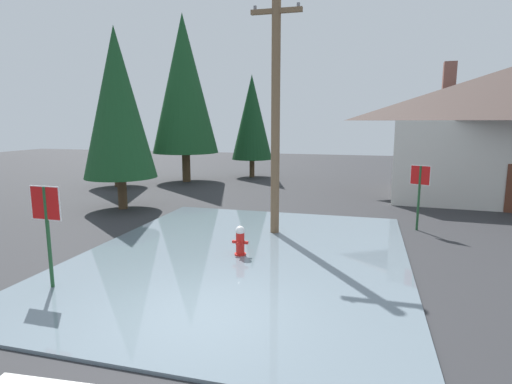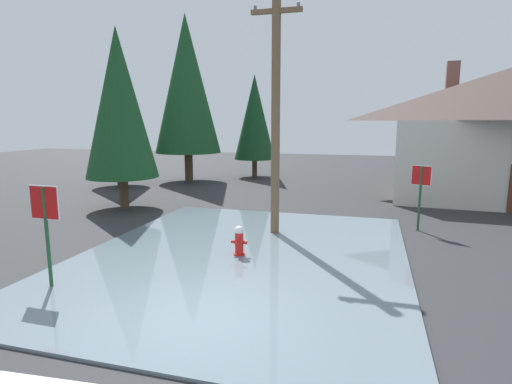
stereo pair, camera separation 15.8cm
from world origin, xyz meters
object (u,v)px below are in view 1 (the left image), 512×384
Objects in this scene: utility_pole at (276,112)px; pine_tree_short_left at (117,103)px; pine_tree_tall_left at (114,106)px; pine_tree_mid_left at (184,85)px; fire_hydrant at (240,242)px; stop_sign_far at (420,185)px; house at (505,132)px; pine_tree_far_center at (252,118)px; stop_sign_near at (47,216)px.

utility_pole is 7.55m from pine_tree_short_left.
pine_tree_tall_left is (-10.93, 7.63, 0.57)m from utility_pole.
fire_hydrant is at bearing -59.94° from pine_tree_mid_left.
house reaches higher than stop_sign_far.
pine_tree_tall_left is 6.52m from pine_tree_short_left.
pine_tree_far_center is (2.63, 11.22, -0.48)m from pine_tree_short_left.
pine_tree_far_center is (-9.18, 11.73, 2.36)m from stop_sign_far.
stop_sign_near is 0.31× the size of pine_tree_short_left.
pine_tree_far_center is (-0.77, 19.28, 2.26)m from stop_sign_near.
pine_tree_mid_left is (-4.16, 16.24, 4.19)m from stop_sign_near.
stop_sign_far reaches higher than fire_hydrant.
pine_tree_short_left is (0.76, -8.18, -1.45)m from pine_tree_mid_left.
pine_tree_mid_left is at bearing 145.35° from stop_sign_far.
utility_pole is at bearing -34.91° from pine_tree_tall_left.
house is at bearing 48.96° from stop_sign_near.
pine_tree_short_left reaches higher than stop_sign_far.
house is at bearing 50.61° from fire_hydrant.
pine_tree_far_center is at bearing 161.85° from house.
stop_sign_far is 0.33× the size of pine_tree_far_center.
stop_sign_near is 0.31× the size of utility_pole.
stop_sign_near is at bearing -123.26° from utility_pole.
pine_tree_mid_left is 4.95m from pine_tree_far_center.
fire_hydrant is 0.13× the size of pine_tree_far_center.
utility_pole is 0.76× the size of pine_tree_mid_left.
pine_tree_mid_left is 1.49× the size of pine_tree_far_center.
pine_tree_short_left is at bearing -54.94° from pine_tree_tall_left.
pine_tree_short_left is at bearing 162.32° from utility_pole.
pine_tree_far_center is at bearing 104.47° from fire_hydrant.
pine_tree_far_center is at bearing 41.95° from pine_tree_mid_left.
pine_tree_tall_left is at bearing 145.09° from utility_pole.
fire_hydrant is 0.12× the size of pine_tree_short_left.
house is at bearing -18.15° from pine_tree_far_center.
stop_sign_near is 9.17m from pine_tree_short_left.
utility_pole is 1.14× the size of pine_tree_far_center.
pine_tree_short_left is at bearing -103.18° from pine_tree_far_center.
pine_tree_tall_left is at bearing -175.98° from house.
house is (9.10, 9.04, -0.77)m from utility_pole.
pine_tree_tall_left reaches higher than stop_sign_far.
pine_tree_mid_left is (2.99, 2.84, 1.32)m from pine_tree_tall_left.
pine_tree_short_left is at bearing 144.46° from fire_hydrant.
stop_sign_far is 12.16m from pine_tree_short_left.
stop_sign_near is 15.45m from pine_tree_tall_left.
utility_pole reaches higher than stop_sign_far.
pine_tree_short_left is at bearing -84.69° from pine_tree_mid_left.
stop_sign_far is 0.29× the size of pine_tree_tall_left.
utility_pole is at bearing -17.68° from pine_tree_short_left.
stop_sign_near is at bearing -131.04° from house.
stop_sign_far is at bearing -20.59° from pine_tree_tall_left.
pine_tree_mid_left is (-17.05, 1.43, 2.66)m from house.
stop_sign_near is at bearing -87.71° from pine_tree_far_center.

